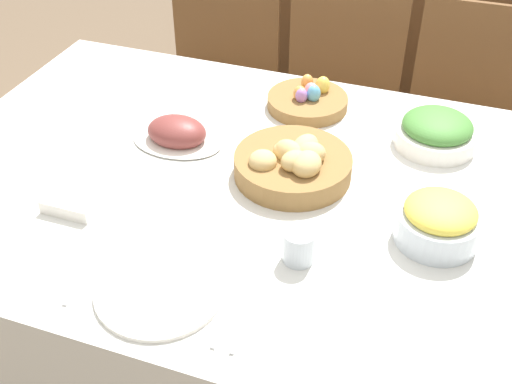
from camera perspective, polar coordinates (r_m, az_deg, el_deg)
ground_plane at (r=2.07m, az=0.01°, el=-16.08°), size 12.00×12.00×0.00m
dining_table at (r=1.78m, az=0.01°, el=-8.91°), size 1.65×1.10×0.76m
chair_far_left at (r=2.50m, az=-3.49°, el=9.44°), size 0.44×0.44×0.89m
chair_far_right at (r=2.34m, az=18.01°, el=5.39°), size 0.42×0.42×0.89m
chair_far_center at (r=2.38m, az=7.09°, el=7.59°), size 0.44×0.44×0.89m
sideboard at (r=3.02m, az=10.30°, el=13.91°), size 1.35×0.44×0.95m
bread_basket at (r=1.53m, az=3.32°, el=2.56°), size 0.28×0.28×0.10m
egg_basket at (r=1.81m, az=4.65°, el=8.17°), size 0.22×0.22×0.08m
ham_platter at (r=1.67m, az=-7.04°, el=5.18°), size 0.24×0.17×0.08m
pineapple_bowl at (r=1.39m, az=15.92°, el=-2.50°), size 0.18×0.18×0.10m
green_salad_bowl at (r=1.70m, az=15.74°, el=5.21°), size 0.21×0.21×0.09m
dinner_plate at (r=1.27m, az=-8.54°, el=-8.61°), size 0.25×0.25×0.01m
fork at (r=1.34m, az=-14.40°, el=-6.92°), size 0.02×0.19×0.00m
knife at (r=1.23m, az=-2.07°, el=-10.51°), size 0.02×0.19×0.00m
spoon at (r=1.22m, az=-0.73°, el=-10.87°), size 0.02×0.19×0.00m
drinking_cup at (r=1.30m, az=3.84°, el=-4.82°), size 0.07×0.07×0.07m
butter_dish at (r=1.50m, az=-16.09°, el=-1.01°), size 0.12×0.07×0.03m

